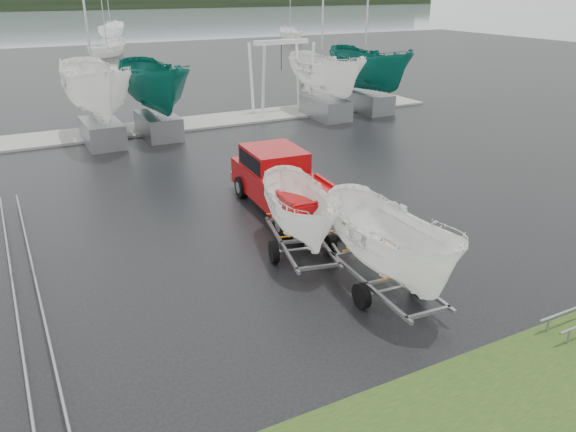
{
  "coord_description": "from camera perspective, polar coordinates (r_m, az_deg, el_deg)",
  "views": [
    {
      "loc": [
        -8.9,
        -15.69,
        6.92
      ],
      "look_at": [
        -2.45,
        -3.43,
        1.2
      ],
      "focal_mm": 35.0,
      "sensor_mm": 36.0,
      "label": 1
    }
  ],
  "objects": [
    {
      "name": "ground_plane",
      "position": [
        19.32,
        1.69,
        1.44
      ],
      "size": [
        120.0,
        120.0,
        0.0
      ],
      "primitive_type": "plane",
      "color": "black",
      "rests_on": "ground"
    },
    {
      "name": "lake",
      "position": [
        116.24,
        -24.46,
        17.14
      ],
      "size": [
        300.0,
        300.0,
        0.0
      ],
      "primitive_type": "plane",
      "color": "gray",
      "rests_on": "ground"
    },
    {
      "name": "dock",
      "position": [
        30.82,
        -10.39,
        9.19
      ],
      "size": [
        30.0,
        3.0,
        0.12
      ],
      "primitive_type": "cube",
      "color": "gray",
      "rests_on": "ground"
    },
    {
      "name": "treeline",
      "position": [
        185.95,
        -26.56,
        19.05
      ],
      "size": [
        300.0,
        8.0,
        6.0
      ],
      "primitive_type": "cube",
      "color": "black",
      "rests_on": "ground"
    },
    {
      "name": "pickup_truck",
      "position": [
        18.47,
        -0.6,
        3.66
      ],
      "size": [
        2.39,
        5.76,
        1.87
      ],
      "rotation": [
        0.0,
        0.0,
        -0.07
      ],
      "color": "maroon",
      "rests_on": "ground"
    },
    {
      "name": "trailer_hitched",
      "position": [
        12.62,
        10.72,
        3.2
      ],
      "size": [
        1.92,
        3.67,
        5.26
      ],
      "rotation": [
        0.0,
        0.0,
        -0.07
      ],
      "color": "gray",
      "rests_on": "ground"
    },
    {
      "name": "trailer_parked",
      "position": [
        14.55,
        1.39,
        5.26
      ],
      "size": [
        1.97,
        3.77,
        4.83
      ],
      "rotation": [
        0.0,
        0.0,
        -0.23
      ],
      "color": "gray",
      "rests_on": "ground"
    },
    {
      "name": "boat_hoist",
      "position": [
        32.51,
        -0.68,
        14.92
      ],
      "size": [
        3.3,
        2.18,
        4.12
      ],
      "color": "silver",
      "rests_on": "ground"
    },
    {
      "name": "keelboat_0",
      "position": [
        27.15,
        -19.35,
        15.89
      ],
      "size": [
        2.75,
        3.2,
        10.93
      ],
      "color": "gray",
      "rests_on": "ground"
    },
    {
      "name": "keelboat_1",
      "position": [
        27.92,
        -13.69,
        16.12
      ],
      "size": [
        2.6,
        3.2,
        8.02
      ],
      "color": "gray",
      "rests_on": "ground"
    },
    {
      "name": "keelboat_2",
      "position": [
        31.47,
        3.97,
        16.95
      ],
      "size": [
        2.48,
        3.2,
        10.65
      ],
      "color": "gray",
      "rests_on": "ground"
    },
    {
      "name": "keelboat_3",
      "position": [
        33.41,
        8.45,
        17.53
      ],
      "size": [
        2.63,
        3.2,
        10.81
      ],
      "color": "gray",
      "rests_on": "ground"
    },
    {
      "name": "mast_rack_0",
      "position": [
        17.94,
        -26.0,
        -1.45
      ],
      "size": [
        0.56,
        6.5,
        0.06
      ],
      "rotation": [
        0.0,
        0.0,
        1.57
      ],
      "color": "gray",
      "rests_on": "ground"
    },
    {
      "name": "mast_rack_1",
      "position": [
        12.55,
        -24.32,
        -11.4
      ],
      "size": [
        0.56,
        6.5,
        0.06
      ],
      "rotation": [
        0.0,
        0.0,
        1.57
      ],
      "color": "gray",
      "rests_on": "ground"
    },
    {
      "name": "moored_boat_2",
      "position": [
        64.13,
        -17.82,
        15.23
      ],
      "size": [
        3.37,
        3.37,
        11.13
      ],
      "rotation": [
        0.0,
        0.0,
        2.4
      ],
      "color": "white",
      "rests_on": "ground"
    },
    {
      "name": "moored_boat_3",
      "position": [
        78.67,
        0.22,
        17.39
      ],
      "size": [
        3.24,
        3.29,
        11.44
      ],
      "rotation": [
        0.0,
        0.0,
        2.85
      ],
      "color": "white",
      "rests_on": "ground"
    },
    {
      "name": "moored_boat_5",
      "position": [
        89.25,
        -17.47,
        17.03
      ],
      "size": [
        4.09,
        4.13,
        12.06
      ],
      "rotation": [
        0.0,
        0.0,
        2.71
      ],
      "color": "white",
      "rests_on": "ground"
    }
  ]
}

